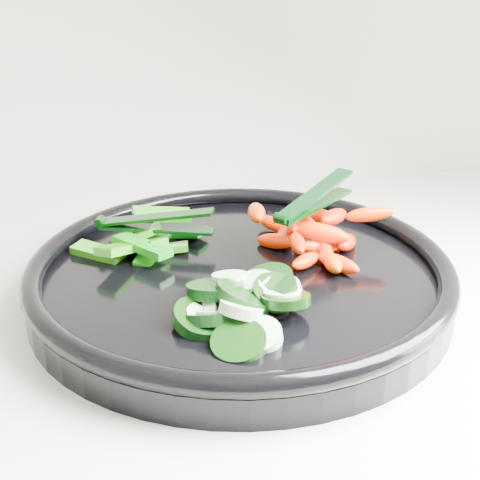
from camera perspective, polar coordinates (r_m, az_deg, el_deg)
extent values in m
cylinder|color=black|center=(0.60, 0.00, -3.74)|extent=(0.49, 0.49, 0.02)
torus|color=black|center=(0.59, 0.00, -2.14)|extent=(0.49, 0.49, 0.02)
cylinder|color=black|center=(0.48, -0.10, -8.76)|extent=(0.05, 0.05, 0.03)
cylinder|color=#DBF6C5|center=(0.49, 1.69, -8.21)|extent=(0.04, 0.04, 0.02)
cylinder|color=black|center=(0.51, -2.27, -6.62)|extent=(0.06, 0.06, 0.03)
cylinder|color=#D5EDBE|center=(0.51, -2.16, -6.44)|extent=(0.04, 0.04, 0.02)
cylinder|color=black|center=(0.51, -3.21, -6.79)|extent=(0.06, 0.07, 0.03)
cylinder|color=beige|center=(0.51, -3.02, -6.70)|extent=(0.04, 0.04, 0.02)
cylinder|color=black|center=(0.54, -1.07, -4.87)|extent=(0.05, 0.05, 0.02)
cylinder|color=#E4FBC9|center=(0.54, -1.52, -4.92)|extent=(0.04, 0.04, 0.02)
cylinder|color=black|center=(0.52, -2.06, -6.47)|extent=(0.05, 0.05, 0.01)
cylinder|color=beige|center=(0.53, -1.78, -5.46)|extent=(0.04, 0.04, 0.01)
cylinder|color=black|center=(0.51, -2.95, -6.83)|extent=(0.07, 0.07, 0.02)
cylinder|color=beige|center=(0.52, -1.19, -6.25)|extent=(0.04, 0.04, 0.01)
cylinder|color=black|center=(0.52, -2.83, -6.39)|extent=(0.05, 0.05, 0.02)
cylinder|color=beige|center=(0.52, -3.47, -6.38)|extent=(0.04, 0.04, 0.02)
cylinder|color=black|center=(0.53, 2.88, -4.42)|extent=(0.05, 0.06, 0.03)
cylinder|color=beige|center=(0.53, 3.80, -4.29)|extent=(0.03, 0.03, 0.02)
cylinder|color=black|center=(0.53, -2.13, -4.21)|extent=(0.05, 0.05, 0.02)
cylinder|color=beige|center=(0.55, -0.94, -3.26)|extent=(0.03, 0.03, 0.01)
cylinder|color=black|center=(0.52, 0.30, -4.88)|extent=(0.05, 0.05, 0.03)
cylinder|color=#D2F0C0|center=(0.50, 0.07, -6.03)|extent=(0.05, 0.04, 0.02)
cylinder|color=black|center=(0.53, 3.06, -4.47)|extent=(0.05, 0.05, 0.03)
cylinder|color=#E0F7C6|center=(0.53, 2.95, -4.08)|extent=(0.04, 0.03, 0.02)
cylinder|color=black|center=(0.54, 2.41, -3.60)|extent=(0.06, 0.06, 0.02)
cylinder|color=beige|center=(0.54, 1.07, -3.72)|extent=(0.03, 0.03, 0.02)
cylinder|color=black|center=(0.52, 3.92, -5.10)|extent=(0.04, 0.04, 0.02)
cylinder|color=#E2F9C7|center=(0.52, 3.60, -4.73)|extent=(0.03, 0.03, 0.01)
ellipsoid|color=#E73B00|center=(0.62, 7.19, -0.78)|extent=(0.02, 0.04, 0.02)
ellipsoid|color=#E00C00|center=(0.59, 5.64, -1.79)|extent=(0.04, 0.04, 0.02)
ellipsoid|color=#DB3A00|center=(0.59, 8.39, -1.97)|extent=(0.04, 0.04, 0.02)
ellipsoid|color=#F44600|center=(0.63, 3.07, -0.09)|extent=(0.04, 0.04, 0.02)
ellipsoid|color=#FF3A00|center=(0.64, 9.11, -0.18)|extent=(0.03, 0.05, 0.03)
ellipsoid|color=#FF1200|center=(0.64, 3.84, 0.28)|extent=(0.02, 0.05, 0.02)
ellipsoid|color=#F64F00|center=(0.59, 7.89, -1.97)|extent=(0.02, 0.04, 0.02)
ellipsoid|color=#F13400|center=(0.62, 6.94, -0.58)|extent=(0.05, 0.02, 0.02)
ellipsoid|color=red|center=(0.67, 2.94, 1.35)|extent=(0.04, 0.04, 0.02)
ellipsoid|color=red|center=(0.60, 4.91, -0.25)|extent=(0.02, 0.05, 0.02)
ellipsoid|color=#E55000|center=(0.66, 6.82, 2.08)|extent=(0.03, 0.05, 0.03)
ellipsoid|color=#EF1200|center=(0.64, 5.48, 1.56)|extent=(0.02, 0.04, 0.02)
ellipsoid|color=#FF5C00|center=(0.62, 6.79, 0.66)|extent=(0.06, 0.04, 0.02)
ellipsoid|color=#FA3200|center=(0.63, 4.60, 1.20)|extent=(0.02, 0.04, 0.02)
ellipsoid|color=red|center=(0.66, 8.00, 1.95)|extent=(0.05, 0.05, 0.02)
ellipsoid|color=#FF1E00|center=(0.64, 5.53, 2.69)|extent=(0.04, 0.02, 0.02)
ellipsoid|color=#E75500|center=(0.62, 1.43, 2.33)|extent=(0.02, 0.05, 0.02)
ellipsoid|color=#FF1900|center=(0.63, 5.70, 2.57)|extent=(0.04, 0.03, 0.02)
ellipsoid|color=#DF4B00|center=(0.63, 11.01, 2.17)|extent=(0.05, 0.02, 0.02)
cube|color=#09660D|center=(0.66, -5.10, 0.66)|extent=(0.05, 0.05, 0.02)
cube|color=#126A0A|center=(0.63, -6.30, -0.74)|extent=(0.04, 0.02, 0.01)
cube|color=#196609|center=(0.63, -7.44, -0.70)|extent=(0.04, 0.06, 0.02)
cube|color=#23710A|center=(0.63, -12.03, -1.01)|extent=(0.05, 0.04, 0.01)
cube|color=#216C0A|center=(0.64, -8.83, -0.32)|extent=(0.06, 0.07, 0.03)
cube|color=#236509|center=(0.64, -8.75, 0.36)|extent=(0.05, 0.02, 0.02)
cube|color=#156109|center=(0.61, -10.12, -0.73)|extent=(0.05, 0.05, 0.02)
cube|color=#11690A|center=(0.61, -8.34, -0.52)|extent=(0.06, 0.06, 0.01)
cube|color=#0A6D10|center=(0.68, -6.67, 2.20)|extent=(0.06, 0.03, 0.02)
cylinder|color=black|center=(0.58, 3.53, 1.87)|extent=(0.01, 0.01, 0.01)
cube|color=black|center=(0.62, 6.40, 2.96)|extent=(0.09, 0.09, 0.00)
cube|color=black|center=(0.62, 6.45, 3.95)|extent=(0.09, 0.09, 0.02)
cylinder|color=black|center=(0.65, -11.87, 1.59)|extent=(0.01, 0.01, 0.01)
cube|color=black|center=(0.63, -7.15, 0.98)|extent=(0.11, 0.05, 0.00)
cube|color=black|center=(0.63, -7.20, 1.94)|extent=(0.11, 0.04, 0.02)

